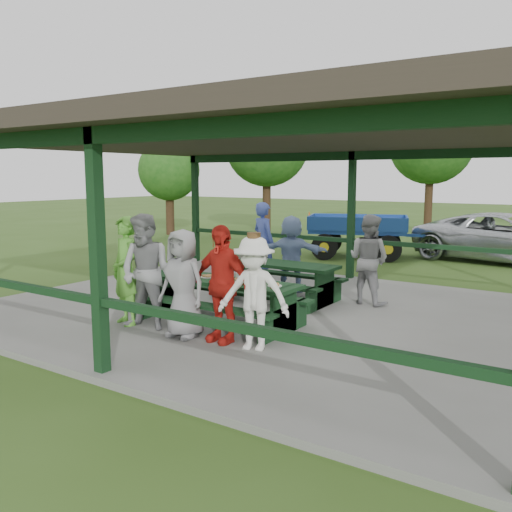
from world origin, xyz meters
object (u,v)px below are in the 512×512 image
Objects in this scene: spectator_grey at (369,259)px; farm_trailer at (358,235)px; contestant_white_fedora at (254,293)px; contestant_green at (126,271)px; pickup_truck at (507,238)px; spectator_blue at (264,242)px; contestant_red at (221,284)px; contestant_grey_mid at (183,284)px; picnic_table_near at (219,295)px; picnic_table_far at (277,276)px; contestant_grey_left at (146,272)px; spectator_lblue at (292,253)px.

farm_trailer is (-2.81, 6.11, -0.26)m from spectator_grey.
contestant_white_fedora is 3.54m from spectator_grey.
contestant_green is 0.34× the size of pickup_truck.
contestant_white_fedora is 11.22m from pickup_truck.
spectator_blue is at bearing 105.84° from contestant_white_fedora.
contestant_red is 0.94× the size of spectator_blue.
contestant_grey_mid is 0.41× the size of farm_trailer.
spectator_blue reaches higher than picnic_table_near.
spectator_blue reaches higher than pickup_truck.
contestant_white_fedora is 0.97× the size of spectator_grey.
contestant_grey_left is at bearing -102.67° from picnic_table_far.
spectator_grey reaches higher than picnic_table_near.
contestant_white_fedora is at bearing 18.92° from contestant_green.
contestant_red is 11.28m from pickup_truck.
spectator_blue reaches higher than spectator_lblue.
picnic_table_near is 1.64× the size of contestant_red.
contestant_red reaches higher than spectator_lblue.
contestant_grey_left is 0.76m from contestant_grey_mid.
contestant_green is at bearing 169.13° from pickup_truck.
spectator_grey is (1.61, 0.71, 0.39)m from picnic_table_far.
contestant_white_fedora is 0.32× the size of pickup_truck.
pickup_truck is (4.15, 6.81, -0.29)m from spectator_blue.
spectator_lblue is at bearing 73.18° from contestant_grey_left.
picnic_table_near is at bearing 131.31° from contestant_white_fedora.
contestant_green reaches higher than contestant_white_fedora.
contestant_grey_mid reaches higher than farm_trailer.
spectator_blue is (-1.09, 0.59, 0.11)m from spectator_lblue.
picnic_table_near is at bearing -87.20° from picnic_table_far.
contestant_grey_left is 0.35× the size of pickup_truck.
pickup_truck is (1.26, 7.59, -0.23)m from spectator_grey.
picnic_table_near is 3.77m from spectator_blue.
picnic_table_far is 2.93m from contestant_grey_mid.
contestant_red is at bearing 86.03° from spectator_lblue.
farm_trailer is at bearing 118.83° from pickup_truck.
picnic_table_far is 6.93m from farm_trailer.
contestant_grey_mid reaches higher than pickup_truck.
contestant_white_fedora is at bearing -33.32° from picnic_table_near.
pickup_truck is at bearing 66.75° from contestant_white_fedora.
picnic_table_far is at bearing 100.02° from contestant_white_fedora.
pickup_truck is (2.78, 10.30, 0.14)m from picnic_table_near.
spectator_lblue is 6.02m from farm_trailer.
spectator_lblue is (-0.29, 3.80, -0.01)m from contestant_grey_mid.
picnic_table_near is at bearing 133.65° from contestant_red.
contestant_grey_mid reaches higher than picnic_table_far.
picnic_table_far is 1.47× the size of contestant_white_fedora.
contestant_white_fedora is at bearing 95.76° from spectator_grey.
picnic_table_near is 1.76× the size of spectator_lblue.
contestant_red is at bearing 20.51° from contestant_green.
picnic_table_far is 1.32× the size of contestant_grey_left.
pickup_truck is (4.03, 11.17, -0.27)m from contestant_green.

